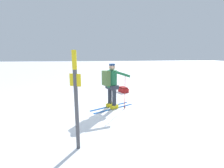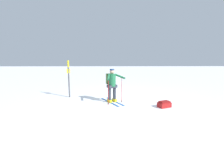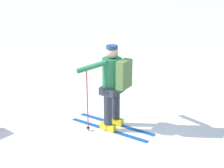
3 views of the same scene
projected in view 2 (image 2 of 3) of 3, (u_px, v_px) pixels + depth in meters
The scene contains 4 objects.
ground_plane at pixel (124, 99), 7.83m from camera, with size 80.00×80.00×0.00m, color white.
skier at pixel (112, 83), 7.17m from camera, with size 1.19×1.64×1.60m.
dropped_backpack at pixel (164, 104), 6.46m from camera, with size 0.62×0.50×0.27m.
trail_marker at pixel (69, 76), 8.04m from camera, with size 0.13×0.22×1.99m.
Camera 2 is at (-0.78, -7.59, 2.03)m, focal length 24.00 mm.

